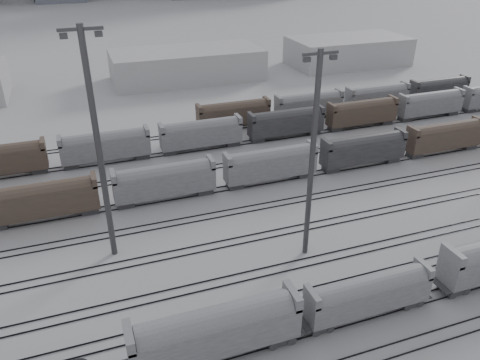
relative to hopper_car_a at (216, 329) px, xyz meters
name	(u,v)px	position (x,y,z in m)	size (l,w,h in m)	color
ground	(321,336)	(10.55, -1.00, -3.53)	(900.00, 900.00, 0.00)	#A6A6AB
tracks	(257,239)	(10.55, 16.50, -3.45)	(220.00, 71.50, 0.16)	black
hopper_car_a	(216,329)	(0.00, 0.00, 0.00)	(15.96, 3.17, 5.71)	#242426
hopper_car_b	(368,293)	(16.23, 0.00, -0.51)	(13.64, 2.71, 4.88)	#242426
light_mast_b	(98,145)	(-7.25, 19.76, 11.14)	(4.42, 0.71, 27.64)	#3C3C3F
light_mast_c	(312,155)	(15.27, 12.02, 9.83)	(4.03, 0.64, 25.19)	#3C3C3F
bg_string_near	(271,166)	(18.55, 31.00, -0.73)	(151.00, 3.00, 5.60)	gray
bg_string_mid	(286,124)	(28.55, 47.00, -0.73)	(151.00, 3.00, 5.60)	#242426
bg_string_far	(344,102)	(46.05, 55.00, -0.73)	(66.00, 3.00, 5.60)	#4B3A2F
warehouse_mid	(187,65)	(20.55, 94.00, 0.47)	(40.00, 18.00, 8.00)	#AAAAAD
warehouse_right	(348,51)	(70.55, 94.00, 0.47)	(35.00, 18.00, 8.00)	#AAAAAD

